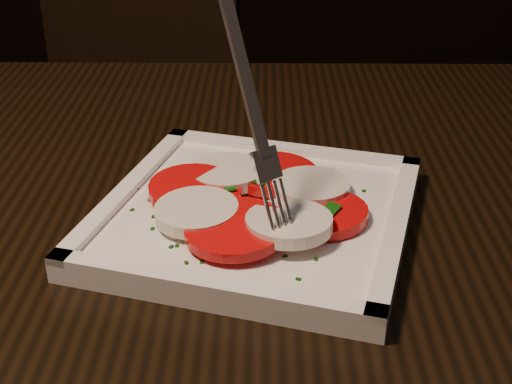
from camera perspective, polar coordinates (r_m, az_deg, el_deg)
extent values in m
cube|color=black|center=(0.61, -8.16, -3.39)|extent=(1.25, 0.88, 0.04)
cube|color=black|center=(1.45, -10.96, 3.53)|extent=(0.51, 0.51, 0.04)
cylinder|color=black|center=(1.51, -18.94, -7.45)|extent=(0.04, 0.04, 0.41)
cylinder|color=black|center=(1.38, -5.48, -9.38)|extent=(0.04, 0.04, 0.41)
cylinder|color=black|center=(1.78, -13.74, -0.87)|extent=(0.04, 0.04, 0.41)
cylinder|color=black|center=(1.67, -2.30, -1.95)|extent=(0.04, 0.04, 0.41)
cube|color=white|center=(0.57, 0.00, -1.98)|extent=(0.30, 0.30, 0.01)
cylinder|color=red|center=(0.56, 5.08, -1.72)|extent=(0.08, 0.08, 0.01)
cylinder|color=white|center=(0.59, 4.41, 0.37)|extent=(0.06, 0.06, 0.01)
cylinder|color=red|center=(0.61, 1.40, 1.49)|extent=(0.08, 0.08, 0.01)
cylinder|color=white|center=(0.61, -2.29, 1.51)|extent=(0.06, 0.06, 0.01)
cylinder|color=red|center=(0.58, -4.87, 0.16)|extent=(0.08, 0.08, 0.02)
cylinder|color=white|center=(0.55, -4.78, -1.58)|extent=(0.06, 0.06, 0.01)
cylinder|color=red|center=(0.52, -1.64, -2.94)|extent=(0.08, 0.08, 0.02)
cylinder|color=white|center=(0.53, 2.65, -2.51)|extent=(0.06, 0.07, 0.01)
cube|color=#11510D|center=(0.56, -5.89, -0.78)|extent=(0.03, 0.02, 0.00)
cube|color=#11510D|center=(0.59, -2.30, 0.70)|extent=(0.01, 0.03, 0.00)
cube|color=#11510D|center=(0.60, -0.30, 1.63)|extent=(0.02, 0.02, 0.00)
cube|color=#11510D|center=(0.52, -1.96, -3.36)|extent=(0.03, 0.01, 0.01)
cube|color=#11510D|center=(0.60, -4.57, 1.44)|extent=(0.02, 0.03, 0.00)
cube|color=#11510D|center=(0.52, -3.13, -3.32)|extent=(0.01, 0.03, 0.00)
cube|color=#11510D|center=(0.54, 5.65, -1.72)|extent=(0.03, 0.03, 0.00)
cube|color=#11510D|center=(0.60, 0.95, 1.20)|extent=(0.03, 0.03, 0.01)
cube|color=#11510D|center=(0.55, 3.40, -1.24)|extent=(0.01, 0.03, 0.00)
cube|color=#0F3C0A|center=(0.63, -2.61, 1.76)|extent=(0.00, 0.00, 0.00)
cube|color=#0F3C0A|center=(0.51, 2.32, -5.16)|extent=(0.00, 0.00, 0.00)
cube|color=#0F3C0A|center=(0.61, -7.52, 0.76)|extent=(0.00, 0.00, 0.00)
cube|color=#0F3C0A|center=(0.52, -6.80, -4.37)|extent=(0.00, 0.00, 0.00)
cube|color=#0F3C0A|center=(0.63, 6.14, 1.77)|extent=(0.00, 0.00, 0.00)
cube|color=#0F3C0A|center=(0.65, -0.82, 2.49)|extent=(0.00, 0.00, 0.00)
cube|color=#0F3C0A|center=(0.56, -8.21, -1.98)|extent=(0.00, 0.00, 0.00)
cube|color=#0F3C0A|center=(0.59, -8.51, -0.67)|extent=(0.00, 0.00, 0.00)
cube|color=#0F3C0A|center=(0.61, -9.52, 0.26)|extent=(0.00, 0.00, 0.00)
cube|color=#0F3C0A|center=(0.58, -9.88, -1.41)|extent=(0.00, 0.00, 0.00)
cube|color=#0F3C0A|center=(0.65, -1.16, 2.72)|extent=(0.00, 0.00, 0.00)
cube|color=#0F3C0A|center=(0.51, -4.72, -5.04)|extent=(0.00, 0.00, 0.00)
cube|color=#0F3C0A|center=(0.62, -5.00, 0.98)|extent=(0.00, 0.00, 0.00)
cube|color=#0F3C0A|center=(0.60, 8.62, 0.09)|extent=(0.00, 0.00, 0.00)
cube|color=#0F3C0A|center=(0.57, -7.50, -1.53)|extent=(0.00, 0.00, 0.00)
cube|color=#0F3C0A|center=(0.51, -4.35, -5.59)|extent=(0.00, 0.00, 0.00)
cube|color=#0F3C0A|center=(0.48, -2.65, -7.25)|extent=(0.00, 0.00, 0.00)
cube|color=#0F3C0A|center=(0.54, 7.47, -3.21)|extent=(0.00, 0.00, 0.00)
cube|color=#0F3C0A|center=(0.51, -5.59, -5.65)|extent=(0.00, 0.00, 0.00)
cube|color=#0F3C0A|center=(0.56, 7.22, -2.38)|extent=(0.00, 0.00, 0.00)
cube|color=#0F3C0A|center=(0.51, 4.83, -5.36)|extent=(0.00, 0.00, 0.00)
cube|color=#0F3C0A|center=(0.49, 3.41, -6.97)|extent=(0.00, 0.00, 0.00)
cube|color=#0F3C0A|center=(0.55, -8.28, -2.92)|extent=(0.00, 0.00, 0.00)
cube|color=#0F3C0A|center=(0.53, -6.35, -4.28)|extent=(0.00, 0.00, 0.00)
cube|color=#0F3C0A|center=(0.64, -3.95, 2.13)|extent=(0.00, 0.00, 0.00)
cube|color=#0F3C0A|center=(0.55, 8.11, -3.09)|extent=(0.00, 0.00, 0.00)
cube|color=#0F3C0A|center=(0.65, -1.91, 2.54)|extent=(0.00, 0.00, 0.00)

